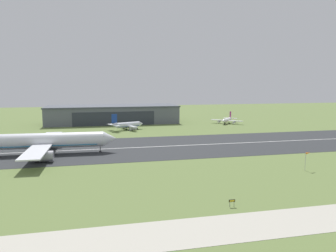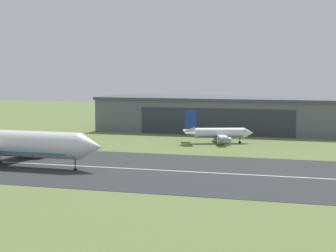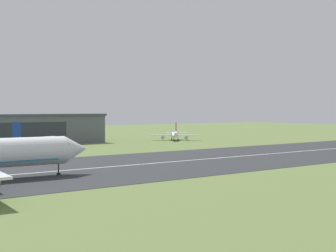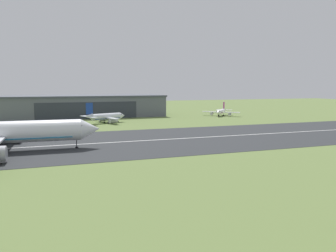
{
  "view_description": "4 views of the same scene",
  "coord_description": "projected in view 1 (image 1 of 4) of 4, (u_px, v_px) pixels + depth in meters",
  "views": [
    {
      "loc": [
        -23.61,
        -29.16,
        26.63
      ],
      "look_at": [
        4.27,
        91.71,
        10.41
      ],
      "focal_mm": 35.0,
      "sensor_mm": 36.0,
      "label": 1
    },
    {
      "loc": [
        41.13,
        -26.12,
        21.75
      ],
      "look_at": [
        1.52,
        93.04,
        10.63
      ],
      "focal_mm": 70.0,
      "sensor_mm": 36.0,
      "label": 2
    },
    {
      "loc": [
        -58.93,
        6.9,
        13.67
      ],
      "look_at": [
        -12.59,
        71.59,
        10.82
      ],
      "focal_mm": 50.0,
      "sensor_mm": 36.0,
      "label": 3
    },
    {
      "loc": [
        -26.39,
        6.01,
        17.3
      ],
      "look_at": [
        -3.74,
        71.59,
        8.68
      ],
      "focal_mm": 35.0,
      "sensor_mm": 36.0,
      "label": 4
    }
  ],
  "objects": [
    {
      "name": "hangar_building",
      "position": [
        113.0,
        114.0,
        220.13
      ],
      "size": [
        86.52,
        29.47,
        11.87
      ],
      "color": "slate",
      "rests_on": "ground_plane"
    },
    {
      "name": "airplane_landing",
      "position": [
        40.0,
        141.0,
        122.46
      ],
      "size": [
        57.8,
        56.38,
        17.93
      ],
      "color": "silver",
      "rests_on": "ground_plane"
    },
    {
      "name": "taxiway_road",
      "position": [
        227.0,
        228.0,
        60.54
      ],
      "size": [
        284.63,
        11.69,
        0.05
      ],
      "primitive_type": "cube",
      "color": "#B2AD9E",
      "rests_on": "ground_plane"
    },
    {
      "name": "runway_centreline",
      "position": [
        151.0,
        147.0,
        137.76
      ],
      "size": [
        341.55,
        0.7,
        0.01
      ],
      "primitive_type": "cube",
      "color": "silver",
      "rests_on": "runway_strip"
    },
    {
      "name": "windsock_pole",
      "position": [
        308.0,
        154.0,
        100.64
      ],
      "size": [
        2.38,
        1.31,
        5.63
      ],
      "color": "#B7B7BC",
      "rests_on": "ground_plane"
    },
    {
      "name": "ground_plane",
      "position": [
        186.0,
        184.0,
        87.33
      ],
      "size": [
        619.5,
        619.5,
        0.0
      ],
      "primitive_type": "plane",
      "color": "olive"
    },
    {
      "name": "airplane_parked_east",
      "position": [
        227.0,
        120.0,
        216.68
      ],
      "size": [
        18.25,
        17.74,
        7.68
      ],
      "color": "white",
      "rests_on": "ground_plane"
    },
    {
      "name": "runway_strip",
      "position": [
        151.0,
        147.0,
        137.77
      ],
      "size": [
        379.5,
        50.78,
        0.06
      ],
      "primitive_type": "cube",
      "color": "#2B2D30",
      "rests_on": "ground_plane"
    },
    {
      "name": "runway_sign",
      "position": [
        232.0,
        201.0,
        70.81
      ],
      "size": [
        1.43,
        0.13,
        1.67
      ],
      "color": "#4C4C51",
      "rests_on": "ground_plane"
    },
    {
      "name": "airplane_parked_centre",
      "position": [
        127.0,
        125.0,
        187.52
      ],
      "size": [
        21.51,
        18.32,
        9.63
      ],
      "color": "silver",
      "rests_on": "ground_plane"
    }
  ]
}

